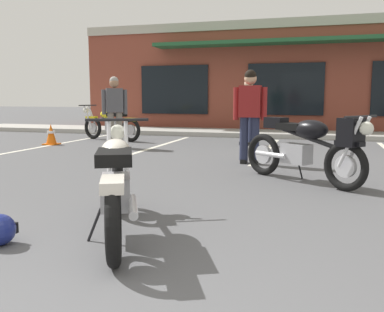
# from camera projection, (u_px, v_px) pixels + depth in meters

# --- Properties ---
(ground_plane) EXTENTS (80.00, 80.00, 0.00)m
(ground_plane) POSITION_uv_depth(u_px,v_px,m) (226.00, 191.00, 5.51)
(ground_plane) COLOR #515154
(sidewalk_kerb) EXTENTS (22.00, 1.80, 0.14)m
(sidewalk_kerb) POSITION_uv_depth(u_px,v_px,m) (281.00, 134.00, 13.15)
(sidewalk_kerb) COLOR #A8A59E
(sidewalk_kerb) RESTS_ON ground_plane
(brick_storefront_building) EXTENTS (14.51, 6.25, 3.74)m
(brick_storefront_building) POSITION_uv_depth(u_px,v_px,m) (291.00, 79.00, 16.61)
(brick_storefront_building) COLOR brown
(brick_storefront_building) RESTS_ON ground_plane
(painted_stall_lines) EXTENTS (10.71, 4.80, 0.01)m
(painted_stall_lines) POSITION_uv_depth(u_px,v_px,m) (267.00, 150.00, 9.74)
(painted_stall_lines) COLOR silver
(painted_stall_lines) RESTS_ON ground_plane
(motorcycle_foreground_classic) EXTENTS (1.17, 1.96, 0.98)m
(motorcycle_foreground_classic) POSITION_uv_depth(u_px,v_px,m) (116.00, 182.00, 3.73)
(motorcycle_foreground_classic) COLOR black
(motorcycle_foreground_classic) RESTS_ON ground_plane
(motorcycle_red_sportbike) EXTENTS (2.05, 0.93, 0.98)m
(motorcycle_red_sportbike) POSITION_uv_depth(u_px,v_px,m) (111.00, 124.00, 11.87)
(motorcycle_red_sportbike) COLOR black
(motorcycle_red_sportbike) RESTS_ON ground_plane
(motorcycle_silver_naked) EXTENTS (1.79, 1.48, 0.98)m
(motorcycle_silver_naked) POSITION_uv_depth(u_px,v_px,m) (308.00, 146.00, 5.91)
(motorcycle_silver_naked) COLOR black
(motorcycle_silver_naked) RESTS_ON ground_plane
(person_in_black_shirt) EXTENTS (0.60, 0.28, 1.68)m
(person_in_black_shirt) POSITION_uv_depth(u_px,v_px,m) (250.00, 111.00, 7.62)
(person_in_black_shirt) COLOR black
(person_in_black_shirt) RESTS_ON ground_plane
(person_by_back_row) EXTENTS (0.58, 0.39, 1.68)m
(person_by_back_row) POSITION_uv_depth(u_px,v_px,m) (248.00, 107.00, 10.65)
(person_by_back_row) COLOR black
(person_by_back_row) RESTS_ON ground_plane
(person_near_building) EXTENTS (0.56, 0.42, 1.68)m
(person_near_building) POSITION_uv_depth(u_px,v_px,m) (115.00, 107.00, 10.11)
(person_near_building) COLOR black
(person_near_building) RESTS_ON ground_plane
(helmet_on_pavement) EXTENTS (0.26, 0.26, 0.26)m
(helmet_on_pavement) POSITION_uv_depth(u_px,v_px,m) (0.00, 230.00, 3.48)
(helmet_on_pavement) COLOR navy
(helmet_on_pavement) RESTS_ON ground_plane
(traffic_cone) EXTENTS (0.34, 0.34, 0.53)m
(traffic_cone) POSITION_uv_depth(u_px,v_px,m) (51.00, 134.00, 10.80)
(traffic_cone) COLOR orange
(traffic_cone) RESTS_ON ground_plane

